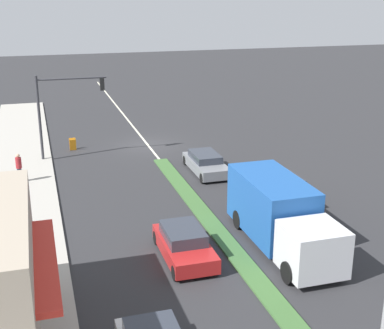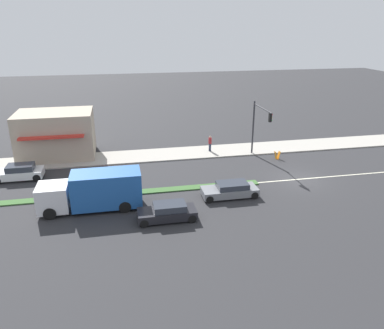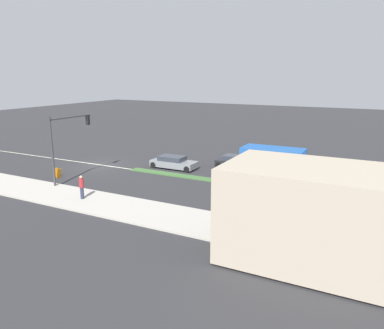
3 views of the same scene
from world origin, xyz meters
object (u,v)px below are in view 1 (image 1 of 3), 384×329
Objects in this scene: hatchback_red at (184,244)px; delivery_truck at (280,214)px; pedestrian at (19,167)px; traffic_signal_main at (61,102)px; sedan_dark at (285,188)px; warning_aframe_sign at (73,144)px; suv_grey at (206,163)px.

delivery_truck is at bearing 179.50° from hatchback_red.
pedestrian reaches higher than hatchback_red.
pedestrian is 16.17m from delivery_truck.
traffic_signal_main is 15.89m from sedan_dark.
delivery_truck is (-7.62, 17.92, 1.04)m from warning_aframe_sign.
suv_grey is 1.09× the size of hatchback_red.
suv_grey is at bearing 147.06° from traffic_signal_main.
warning_aframe_sign is 16.53m from sedan_dark.
hatchback_red is 8.79m from sedan_dark.
suv_grey is (-8.32, 5.39, -3.32)m from traffic_signal_main.
traffic_signal_main reaches higher than sedan_dark.
suv_grey reaches higher than warning_aframe_sign.
sedan_dark is at bearing 129.07° from warning_aframe_sign.
pedestrian is at bearing -25.21° from sedan_dark.
traffic_signal_main reaches higher than hatchback_red.
hatchback_red is at bearing 67.30° from suv_grey.
sedan_dark is at bearing -144.97° from hatchback_red.
traffic_signal_main is 10.46m from suv_grey.
sedan_dark is at bearing 117.11° from suv_grey.
pedestrian is 15.46m from sedan_dark.
sedan_dark is (-11.12, 10.86, -3.30)m from traffic_signal_main.
hatchback_red is at bearing 35.03° from sedan_dark.
traffic_signal_main is 5.89m from pedestrian.
warning_aframe_sign is 19.50m from delivery_truck.
warning_aframe_sign is at bearing -109.77° from traffic_signal_main.
traffic_signal_main is at bearing -44.32° from sedan_dark.
pedestrian is at bearing -59.74° from hatchback_red.
suv_grey is at bearing -62.89° from sedan_dark.
suv_grey is (-11.18, 1.11, -0.44)m from pedestrian.
pedestrian is at bearing -5.68° from suv_grey.
hatchback_red is (4.40, -0.04, -0.84)m from delivery_truck.
traffic_signal_main is 6.69× the size of warning_aframe_sign.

